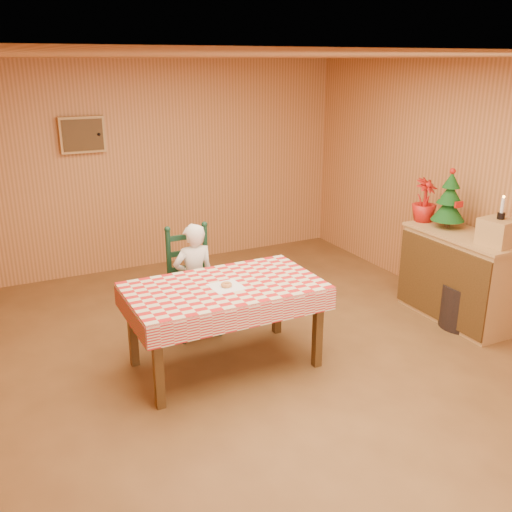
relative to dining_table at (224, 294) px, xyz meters
The scene contains 13 objects.
ground 0.78m from the dining_table, 18.79° to the right, with size 6.00×6.00×0.00m, color brown.
cabin_walls 1.26m from the dining_table, 50.43° to the left, with size 5.10×6.05×2.65m.
dining_table is the anchor object (origin of this frame).
ladder_chair 0.81m from the dining_table, 90.00° to the left, with size 0.44×0.40×1.08m.
seated_child 0.74m from the dining_table, 90.00° to the left, with size 0.41×0.27×1.12m, color silver.
napkin 0.10m from the dining_table, 90.00° to the right, with size 0.26×0.26×0.00m, color white.
donut 0.11m from the dining_table, 90.00° to the right, with size 0.10×0.10×0.03m, color #D78F4D.
shelf_unit 2.56m from the dining_table, ahead, with size 0.54×1.24×0.93m.
crate 2.64m from the dining_table, 13.07° to the right, with size 0.30×0.30×0.25m, color tan.
christmas_tree 2.60m from the dining_table, ahead, with size 0.34×0.34×0.62m.
flower_arrangement 2.57m from the dining_table, ahead, with size 0.26×0.26×0.46m, color #AD1510.
candle_set 2.68m from the dining_table, 13.07° to the right, with size 0.07×0.07×0.22m.
storage_bin 2.54m from the dining_table, ahead, with size 0.45×0.45×0.45m, color black.
Camera 1 is at (-2.12, -4.02, 2.57)m, focal length 40.00 mm.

